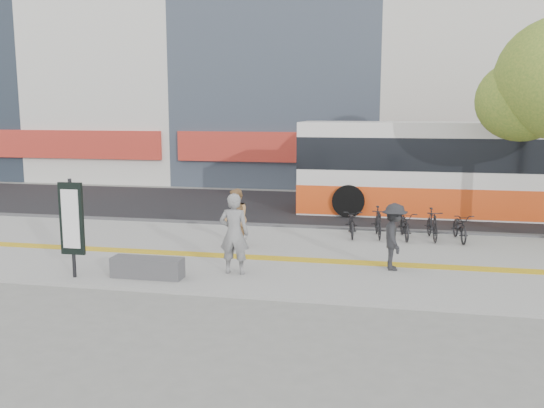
% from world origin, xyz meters
% --- Properties ---
extents(ground, '(120.00, 120.00, 0.00)m').
position_xyz_m(ground, '(0.00, 0.00, 0.00)').
color(ground, slate).
rests_on(ground, ground).
extents(sidewalk, '(40.00, 7.00, 0.08)m').
position_xyz_m(sidewalk, '(0.00, 1.50, 0.04)').
color(sidewalk, slate).
rests_on(sidewalk, ground).
extents(tactile_strip, '(40.00, 0.45, 0.01)m').
position_xyz_m(tactile_strip, '(0.00, 1.00, 0.09)').
color(tactile_strip, gold).
rests_on(tactile_strip, sidewalk).
extents(street, '(40.00, 8.00, 0.06)m').
position_xyz_m(street, '(0.00, 9.00, 0.03)').
color(street, black).
rests_on(street, ground).
extents(curb, '(40.00, 0.25, 0.14)m').
position_xyz_m(curb, '(0.00, 5.00, 0.07)').
color(curb, '#3D3D40').
rests_on(curb, ground).
extents(bench, '(1.60, 0.45, 0.45)m').
position_xyz_m(bench, '(-2.60, -1.20, 0.30)').
color(bench, '#3D3D40').
rests_on(bench, sidewalk).
extents(signboard, '(0.55, 0.10, 2.20)m').
position_xyz_m(signboard, '(-4.20, -1.51, 1.37)').
color(signboard, black).
rests_on(signboard, sidewalk).
extents(bus, '(12.20, 2.89, 3.25)m').
position_xyz_m(bus, '(5.44, 8.50, 1.59)').
color(bus, silver).
rests_on(bus, street).
extents(bicycle_row, '(3.74, 1.57, 0.89)m').
position_xyz_m(bicycle_row, '(3.04, 4.00, 0.49)').
color(bicycle_row, black).
rests_on(bicycle_row, sidewalk).
extents(seated_woman, '(0.68, 0.45, 1.84)m').
position_xyz_m(seated_woman, '(-0.80, -0.50, 1.00)').
color(seated_woman, black).
rests_on(seated_woman, sidewalk).
extents(pedestrian_tan, '(0.85, 0.94, 1.58)m').
position_xyz_m(pedestrian_tan, '(-1.43, 2.00, 0.87)').
color(pedestrian_tan, '#976E43').
rests_on(pedestrian_tan, sidewalk).
extents(pedestrian_dark, '(0.68, 1.06, 1.56)m').
position_xyz_m(pedestrian_dark, '(2.73, 0.57, 0.86)').
color(pedestrian_dark, black).
rests_on(pedestrian_dark, sidewalk).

